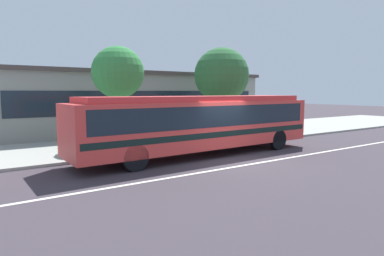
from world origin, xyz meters
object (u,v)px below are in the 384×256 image
(pedestrian_waiting_near_sign, at_px, (223,122))
(street_tree_mid_block, at_px, (221,75))
(transit_bus, at_px, (201,121))
(bus_stop_sign, at_px, (257,112))
(street_tree_near_stop, at_px, (118,73))
(pedestrian_standing_by_tree, at_px, (139,131))
(pedestrian_walking_along_curb, at_px, (202,126))

(pedestrian_waiting_near_sign, xyz_separation_m, street_tree_mid_block, (1.17, 1.58, 2.80))
(pedestrian_waiting_near_sign, bearing_deg, transit_bus, -141.59)
(bus_stop_sign, height_order, street_tree_near_stop, street_tree_near_stop)
(bus_stop_sign, relative_size, street_tree_near_stop, 0.50)
(pedestrian_standing_by_tree, bearing_deg, bus_stop_sign, -2.66)
(pedestrian_waiting_near_sign, relative_size, pedestrian_standing_by_tree, 1.05)
(transit_bus, bearing_deg, pedestrian_standing_by_tree, 135.27)
(pedestrian_walking_along_curb, relative_size, pedestrian_standing_by_tree, 1.02)
(pedestrian_walking_along_curb, relative_size, street_tree_mid_block, 0.30)
(pedestrian_waiting_near_sign, distance_m, bus_stop_sign, 2.09)
(pedestrian_walking_along_curb, height_order, street_tree_mid_block, street_tree_mid_block)
(street_tree_mid_block, bearing_deg, pedestrian_waiting_near_sign, -126.51)
(pedestrian_waiting_near_sign, distance_m, street_tree_near_stop, 6.57)
(pedestrian_walking_along_curb, relative_size, street_tree_near_stop, 0.33)
(pedestrian_standing_by_tree, xyz_separation_m, street_tree_mid_block, (6.87, 2.38, 2.85))
(pedestrian_waiting_near_sign, distance_m, street_tree_mid_block, 3.42)
(pedestrian_walking_along_curb, bearing_deg, transit_bus, -127.62)
(pedestrian_standing_by_tree, xyz_separation_m, street_tree_near_stop, (-0.14, 2.12, 2.76))
(bus_stop_sign, xyz_separation_m, street_tree_mid_block, (-0.47, 2.72, 2.19))
(pedestrian_walking_along_curb, height_order, bus_stop_sign, bus_stop_sign)
(pedestrian_standing_by_tree, height_order, street_tree_near_stop, street_tree_near_stop)
(pedestrian_waiting_near_sign, relative_size, pedestrian_walking_along_curb, 1.03)
(pedestrian_waiting_near_sign, bearing_deg, pedestrian_standing_by_tree, -172.06)
(pedestrian_standing_by_tree, bearing_deg, pedestrian_walking_along_curb, -3.14)
(pedestrian_waiting_near_sign, bearing_deg, bus_stop_sign, -34.79)
(street_tree_mid_block, bearing_deg, transit_bus, -137.10)
(transit_bus, height_order, street_tree_near_stop, street_tree_near_stop)
(pedestrian_waiting_near_sign, relative_size, street_tree_mid_block, 0.31)
(pedestrian_waiting_near_sign, xyz_separation_m, pedestrian_walking_along_curb, (-2.17, -0.99, -0.03))
(bus_stop_sign, distance_m, street_tree_mid_block, 3.52)
(pedestrian_standing_by_tree, distance_m, bus_stop_sign, 7.38)
(pedestrian_standing_by_tree, height_order, bus_stop_sign, bus_stop_sign)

